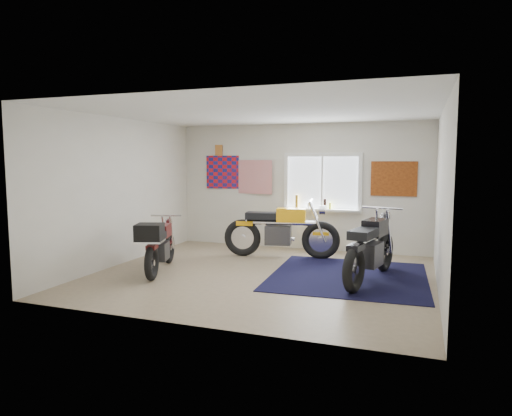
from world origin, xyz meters
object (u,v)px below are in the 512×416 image
(maroon_tourer, at_px, (158,245))
(black_chrome_bike, at_px, (370,250))
(navy_rug, at_px, (348,276))
(yellow_triumph, at_px, (281,232))

(maroon_tourer, bearing_deg, black_chrome_bike, -96.93)
(navy_rug, xyz_separation_m, maroon_tourer, (-3.09, -0.86, 0.48))
(navy_rug, bearing_deg, maroon_tourer, -164.51)
(navy_rug, relative_size, maroon_tourer, 1.43)
(yellow_triumph, height_order, black_chrome_bike, yellow_triumph)
(yellow_triumph, distance_m, black_chrome_bike, 2.23)
(navy_rug, distance_m, maroon_tourer, 3.24)
(yellow_triumph, relative_size, maroon_tourer, 1.26)
(yellow_triumph, bearing_deg, maroon_tourer, -138.79)
(navy_rug, relative_size, yellow_triumph, 1.13)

